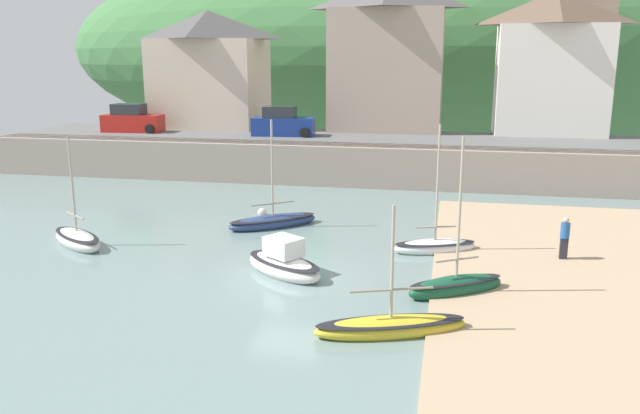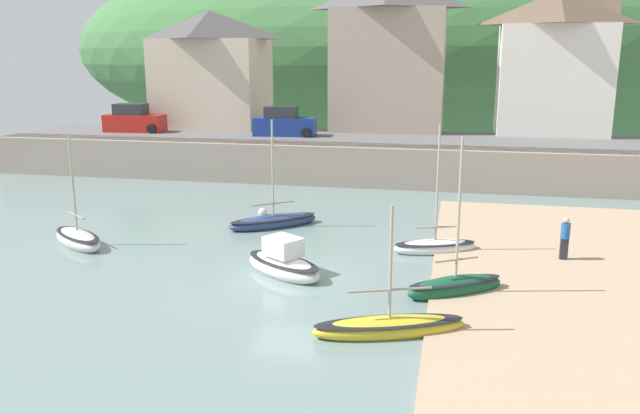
% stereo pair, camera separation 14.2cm
% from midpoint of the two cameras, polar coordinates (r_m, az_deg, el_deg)
% --- Properties ---
extents(quay_seawall, '(48.00, 9.40, 2.40)m').
position_cam_midpoint_polar(quay_seawall, '(39.10, 3.42, 4.11)').
color(quay_seawall, gray).
rests_on(quay_seawall, ground).
extents(hillside_backdrop, '(80.00, 44.00, 24.02)m').
position_cam_midpoint_polar(hillside_backdrop, '(76.10, 7.81, 13.80)').
color(hillside_backdrop, '#427942').
rests_on(hillside_backdrop, ground).
extents(waterfront_building_left, '(8.09, 6.13, 8.46)m').
position_cam_midpoint_polar(waterfront_building_left, '(49.30, -9.91, 12.08)').
color(waterfront_building_left, beige).
rests_on(waterfront_building_left, ground).
extents(waterfront_building_centre, '(8.07, 4.78, 10.43)m').
position_cam_midpoint_polar(waterfront_building_centre, '(46.15, 5.87, 13.38)').
color(waterfront_building_centre, tan).
rests_on(waterfront_building_centre, ground).
extents(waterfront_building_right, '(7.41, 4.60, 9.38)m').
position_cam_midpoint_polar(waterfront_building_right, '(46.33, 19.92, 12.03)').
color(waterfront_building_right, white).
rests_on(waterfront_building_right, ground).
extents(church_with_spire, '(3.00, 3.00, 15.65)m').
position_cam_midpoint_polar(church_with_spire, '(50.83, 23.05, 15.51)').
color(church_with_spire, tan).
rests_on(church_with_spire, ground).
extents(dinghy_open_wooden, '(3.50, 2.15, 5.23)m').
position_cam_midpoint_polar(dinghy_open_wooden, '(25.81, 10.06, -3.43)').
color(dinghy_open_wooden, white).
rests_on(dinghy_open_wooden, ground).
extents(sailboat_nearest_shore, '(4.47, 2.53, 3.85)m').
position_cam_midpoint_polar(sailboat_nearest_shore, '(18.29, 6.10, -10.53)').
color(sailboat_nearest_shore, gold).
rests_on(sailboat_nearest_shore, ground).
extents(rowboat_small_beached, '(3.51, 2.97, 4.72)m').
position_cam_midpoint_polar(rowboat_small_beached, '(28.10, -20.97, -2.68)').
color(rowboat_small_beached, silver).
rests_on(rowboat_small_beached, ground).
extents(sailboat_white_hull, '(4.09, 3.67, 5.03)m').
position_cam_midpoint_polar(sailboat_white_hull, '(29.24, -4.35, -1.28)').
color(sailboat_white_hull, navy).
rests_on(sailboat_white_hull, ground).
extents(sailboat_blue_trim, '(3.65, 3.08, 1.56)m').
position_cam_midpoint_polar(sailboat_blue_trim, '(22.88, -3.43, -5.09)').
color(sailboat_blue_trim, white).
rests_on(sailboat_blue_trim, ground).
extents(fishing_boat_green, '(3.40, 2.62, 5.36)m').
position_cam_midpoint_polar(fishing_boat_green, '(21.44, 11.84, -6.90)').
color(fishing_boat_green, '#164F34').
rests_on(fishing_boat_green, ground).
extents(parked_car_near_slipway, '(4.20, 1.95, 1.95)m').
position_cam_midpoint_polar(parked_car_near_slipway, '(47.15, -16.51, 7.43)').
color(parked_car_near_slipway, red).
rests_on(parked_car_near_slipway, ground).
extents(parked_car_by_wall, '(4.23, 2.03, 1.95)m').
position_cam_midpoint_polar(parked_car_by_wall, '(43.11, -3.45, 7.45)').
color(parked_car_by_wall, navy).
rests_on(parked_car_by_wall, ground).
extents(person_near_water, '(0.34, 0.34, 1.62)m').
position_cam_midpoint_polar(person_near_water, '(25.75, 20.84, -2.44)').
color(person_near_water, '#282833').
rests_on(person_near_water, ground).
extents(mooring_buoy, '(0.44, 0.44, 0.44)m').
position_cam_midpoint_polar(mooring_buoy, '(31.40, -5.33, -0.49)').
color(mooring_buoy, silver).
rests_on(mooring_buoy, ground).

